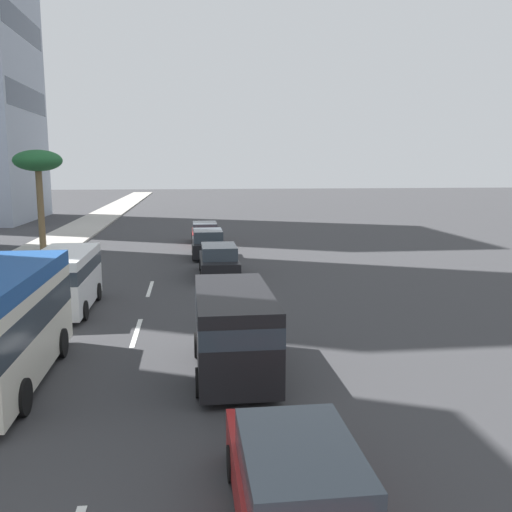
{
  "coord_description": "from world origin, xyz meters",
  "views": [
    {
      "loc": [
        -3.96,
        -1.83,
        5.49
      ],
      "look_at": [
        17.88,
        -4.5,
        1.88
      ],
      "focal_mm": 38.46,
      "sensor_mm": 36.0,
      "label": 1
    }
  ],
  "objects_px": {
    "car_second": "(205,234)",
    "car_sixth": "(219,261)",
    "car_fifth": "(208,244)",
    "van_lead": "(64,277)",
    "palm_tree": "(38,164)",
    "car_seventh": "(297,489)",
    "van_third": "(234,327)"
  },
  "relations": [
    {
      "from": "car_fifth",
      "to": "car_seventh",
      "type": "xyz_separation_m",
      "value": [
        -26.09,
        -0.41,
        -0.05
      ]
    },
    {
      "from": "car_second",
      "to": "car_seventh",
      "type": "xyz_separation_m",
      "value": [
        -31.62,
        -0.44,
        -0.0
      ]
    },
    {
      "from": "van_lead",
      "to": "palm_tree",
      "type": "xyz_separation_m",
      "value": [
        14.5,
        4.46,
        4.32
      ]
    },
    {
      "from": "van_lead",
      "to": "van_third",
      "type": "bearing_deg",
      "value": 39.08
    },
    {
      "from": "van_third",
      "to": "car_seventh",
      "type": "distance_m",
      "value": 6.66
    },
    {
      "from": "car_fifth",
      "to": "car_seventh",
      "type": "bearing_deg",
      "value": -179.09
    },
    {
      "from": "car_fifth",
      "to": "palm_tree",
      "type": "relative_size",
      "value": 0.75
    },
    {
      "from": "car_seventh",
      "to": "palm_tree",
      "type": "bearing_deg",
      "value": 20.76
    },
    {
      "from": "car_sixth",
      "to": "car_seventh",
      "type": "bearing_deg",
      "value": -179.77
    },
    {
      "from": "car_second",
      "to": "palm_tree",
      "type": "distance_m",
      "value": 11.87
    },
    {
      "from": "car_second",
      "to": "car_seventh",
      "type": "bearing_deg",
      "value": -179.21
    },
    {
      "from": "car_second",
      "to": "car_sixth",
      "type": "distance_m",
      "value": 11.7
    },
    {
      "from": "car_second",
      "to": "palm_tree",
      "type": "relative_size",
      "value": 0.75
    },
    {
      "from": "car_second",
      "to": "van_third",
      "type": "distance_m",
      "value": 25.0
    },
    {
      "from": "car_sixth",
      "to": "palm_tree",
      "type": "height_order",
      "value": "palm_tree"
    },
    {
      "from": "car_fifth",
      "to": "car_sixth",
      "type": "bearing_deg",
      "value": -176.89
    },
    {
      "from": "car_fifth",
      "to": "car_second",
      "type": "bearing_deg",
      "value": 0.24
    },
    {
      "from": "car_fifth",
      "to": "palm_tree",
      "type": "bearing_deg",
      "value": 77.44
    },
    {
      "from": "car_second",
      "to": "palm_tree",
      "type": "bearing_deg",
      "value": 107.33
    },
    {
      "from": "car_seventh",
      "to": "palm_tree",
      "type": "height_order",
      "value": "palm_tree"
    },
    {
      "from": "car_second",
      "to": "car_fifth",
      "type": "distance_m",
      "value": 5.53
    },
    {
      "from": "van_lead",
      "to": "van_third",
      "type": "distance_m",
      "value": 9.36
    },
    {
      "from": "car_fifth",
      "to": "palm_tree",
      "type": "height_order",
      "value": "palm_tree"
    },
    {
      "from": "van_third",
      "to": "palm_tree",
      "type": "bearing_deg",
      "value": 25.46
    },
    {
      "from": "van_lead",
      "to": "car_fifth",
      "type": "height_order",
      "value": "van_lead"
    },
    {
      "from": "car_sixth",
      "to": "palm_tree",
      "type": "xyz_separation_m",
      "value": [
        8.47,
        10.69,
        4.87
      ]
    },
    {
      "from": "car_second",
      "to": "van_third",
      "type": "height_order",
      "value": "van_third"
    },
    {
      "from": "van_lead",
      "to": "car_sixth",
      "type": "xyz_separation_m",
      "value": [
        6.03,
        -6.22,
        -0.55
      ]
    },
    {
      "from": "van_lead",
      "to": "van_third",
      "type": "height_order",
      "value": "van_lead"
    },
    {
      "from": "van_lead",
      "to": "palm_tree",
      "type": "distance_m",
      "value": 15.77
    },
    {
      "from": "van_lead",
      "to": "car_seventh",
      "type": "distance_m",
      "value": 15.27
    },
    {
      "from": "car_seventh",
      "to": "car_fifth",
      "type": "bearing_deg",
      "value": 0.91
    }
  ]
}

